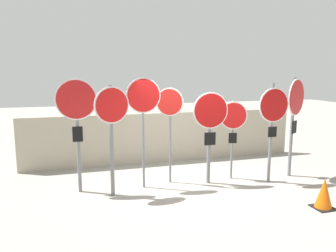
{
  "coord_description": "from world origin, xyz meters",
  "views": [
    {
      "loc": [
        -2.61,
        -7.07,
        2.68
      ],
      "look_at": [
        -0.56,
        0.0,
        1.46
      ],
      "focal_mm": 35.0,
      "sensor_mm": 36.0,
      "label": 1
    }
  ],
  "objects_px": {
    "stop_sign_4": "(210,121)",
    "traffic_cone_0": "(324,193)",
    "stop_sign_3": "(170,111)",
    "stop_sign_7": "(295,107)",
    "stop_sign_1": "(112,120)",
    "stop_sign_6": "(273,114)",
    "stop_sign_0": "(77,112)",
    "stop_sign_5": "(233,122)",
    "stop_sign_2": "(143,103)"
  },
  "relations": [
    {
      "from": "stop_sign_0",
      "to": "stop_sign_4",
      "type": "height_order",
      "value": "stop_sign_0"
    },
    {
      "from": "stop_sign_3",
      "to": "stop_sign_7",
      "type": "xyz_separation_m",
      "value": [
        3.19,
        -0.38,
        0.03
      ]
    },
    {
      "from": "stop_sign_6",
      "to": "stop_sign_1",
      "type": "bearing_deg",
      "value": 173.57
    },
    {
      "from": "stop_sign_1",
      "to": "stop_sign_4",
      "type": "relative_size",
      "value": 1.09
    },
    {
      "from": "stop_sign_2",
      "to": "stop_sign_6",
      "type": "bearing_deg",
      "value": -10.63
    },
    {
      "from": "stop_sign_0",
      "to": "stop_sign_1",
      "type": "xyz_separation_m",
      "value": [
        0.7,
        -0.43,
        -0.14
      ]
    },
    {
      "from": "stop_sign_2",
      "to": "stop_sign_0",
      "type": "bearing_deg",
      "value": 173.92
    },
    {
      "from": "stop_sign_7",
      "to": "stop_sign_5",
      "type": "bearing_deg",
      "value": 140.56
    },
    {
      "from": "stop_sign_3",
      "to": "stop_sign_5",
      "type": "bearing_deg",
      "value": 27.78
    },
    {
      "from": "stop_sign_2",
      "to": "stop_sign_7",
      "type": "distance_m",
      "value": 3.87
    },
    {
      "from": "stop_sign_3",
      "to": "stop_sign_7",
      "type": "bearing_deg",
      "value": 26.53
    },
    {
      "from": "stop_sign_6",
      "to": "stop_sign_7",
      "type": "distance_m",
      "value": 0.87
    },
    {
      "from": "stop_sign_0",
      "to": "stop_sign_6",
      "type": "distance_m",
      "value": 4.53
    },
    {
      "from": "stop_sign_2",
      "to": "stop_sign_4",
      "type": "height_order",
      "value": "stop_sign_2"
    },
    {
      "from": "stop_sign_7",
      "to": "stop_sign_2",
      "type": "bearing_deg",
      "value": 145.6
    },
    {
      "from": "stop_sign_4",
      "to": "stop_sign_5",
      "type": "relative_size",
      "value": 1.11
    },
    {
      "from": "stop_sign_2",
      "to": "stop_sign_3",
      "type": "relative_size",
      "value": 1.1
    },
    {
      "from": "stop_sign_1",
      "to": "stop_sign_6",
      "type": "bearing_deg",
      "value": -19.45
    },
    {
      "from": "stop_sign_0",
      "to": "stop_sign_7",
      "type": "distance_m",
      "value": 5.32
    },
    {
      "from": "stop_sign_5",
      "to": "stop_sign_2",
      "type": "bearing_deg",
      "value": -165.86
    },
    {
      "from": "stop_sign_6",
      "to": "stop_sign_7",
      "type": "bearing_deg",
      "value": 14.85
    },
    {
      "from": "stop_sign_1",
      "to": "stop_sign_2",
      "type": "xyz_separation_m",
      "value": [
        0.75,
        0.32,
        0.3
      ]
    },
    {
      "from": "stop_sign_4",
      "to": "stop_sign_5",
      "type": "bearing_deg",
      "value": 16.44
    },
    {
      "from": "stop_sign_5",
      "to": "stop_sign_0",
      "type": "bearing_deg",
      "value": -167.83
    },
    {
      "from": "stop_sign_6",
      "to": "stop_sign_7",
      "type": "height_order",
      "value": "stop_sign_7"
    },
    {
      "from": "stop_sign_3",
      "to": "stop_sign_0",
      "type": "bearing_deg",
      "value": -144.92
    },
    {
      "from": "stop_sign_1",
      "to": "stop_sign_6",
      "type": "distance_m",
      "value": 3.79
    },
    {
      "from": "stop_sign_0",
      "to": "traffic_cone_0",
      "type": "bearing_deg",
      "value": -21.83
    },
    {
      "from": "stop_sign_0",
      "to": "stop_sign_7",
      "type": "bearing_deg",
      "value": 0.64
    },
    {
      "from": "stop_sign_1",
      "to": "stop_sign_7",
      "type": "bearing_deg",
      "value": -15.55
    },
    {
      "from": "stop_sign_1",
      "to": "traffic_cone_0",
      "type": "distance_m",
      "value": 4.54
    },
    {
      "from": "stop_sign_0",
      "to": "stop_sign_7",
      "type": "xyz_separation_m",
      "value": [
        5.31,
        -0.31,
        -0.02
      ]
    },
    {
      "from": "traffic_cone_0",
      "to": "stop_sign_4",
      "type": "bearing_deg",
      "value": 129.01
    },
    {
      "from": "stop_sign_7",
      "to": "stop_sign_1",
      "type": "bearing_deg",
      "value": 150.03
    },
    {
      "from": "stop_sign_5",
      "to": "traffic_cone_0",
      "type": "distance_m",
      "value": 2.62
    },
    {
      "from": "stop_sign_0",
      "to": "stop_sign_4",
      "type": "distance_m",
      "value": 3.05
    },
    {
      "from": "stop_sign_3",
      "to": "stop_sign_7",
      "type": "relative_size",
      "value": 0.91
    },
    {
      "from": "stop_sign_0",
      "to": "stop_sign_6",
      "type": "relative_size",
      "value": 1.04
    },
    {
      "from": "stop_sign_5",
      "to": "traffic_cone_0",
      "type": "bearing_deg",
      "value": -53.39
    },
    {
      "from": "stop_sign_4",
      "to": "traffic_cone_0",
      "type": "height_order",
      "value": "stop_sign_4"
    },
    {
      "from": "stop_sign_6",
      "to": "traffic_cone_0",
      "type": "distance_m",
      "value": 2.16
    },
    {
      "from": "stop_sign_4",
      "to": "stop_sign_7",
      "type": "xyz_separation_m",
      "value": [
        2.29,
        -0.06,
        0.27
      ]
    },
    {
      "from": "stop_sign_6",
      "to": "stop_sign_7",
      "type": "relative_size",
      "value": 0.95
    },
    {
      "from": "stop_sign_2",
      "to": "stop_sign_6",
      "type": "height_order",
      "value": "stop_sign_2"
    },
    {
      "from": "stop_sign_5",
      "to": "traffic_cone_0",
      "type": "height_order",
      "value": "stop_sign_5"
    },
    {
      "from": "stop_sign_0",
      "to": "stop_sign_3",
      "type": "relative_size",
      "value": 1.1
    },
    {
      "from": "stop_sign_7",
      "to": "traffic_cone_0",
      "type": "relative_size",
      "value": 4.13
    },
    {
      "from": "stop_sign_1",
      "to": "traffic_cone_0",
      "type": "relative_size",
      "value": 3.9
    },
    {
      "from": "stop_sign_1",
      "to": "stop_sign_3",
      "type": "relative_size",
      "value": 1.04
    },
    {
      "from": "stop_sign_2",
      "to": "traffic_cone_0",
      "type": "xyz_separation_m",
      "value": [
        3.18,
        -2.13,
        -1.68
      ]
    }
  ]
}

